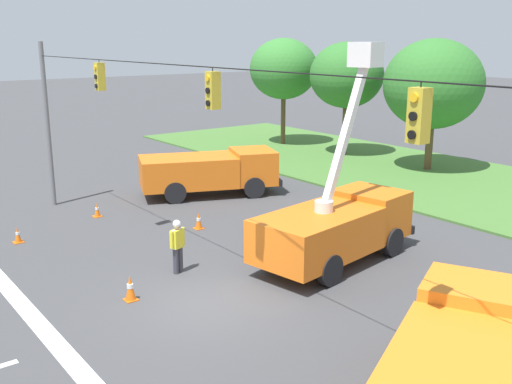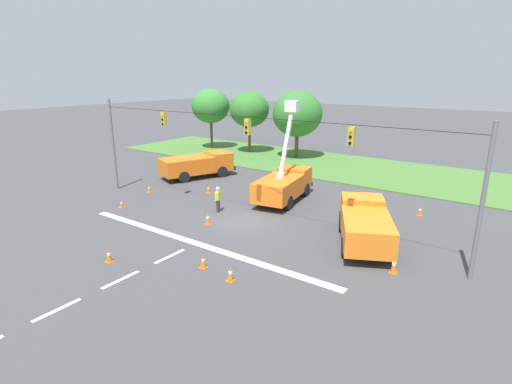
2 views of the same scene
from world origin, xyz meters
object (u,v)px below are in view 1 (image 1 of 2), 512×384
object	(u,v)px
tree_far_west	(284,69)
utility_truck_support_near	(464,366)
traffic_cone_far_right	(97,210)
traffic_cone_near_bucket	(18,235)
road_worker	(177,243)
traffic_cone_mid_right	(199,221)
utility_truck_bucket_lift	(337,222)
traffic_cone_mid_left	(130,288)
tree_west	(347,75)
tree_centre	(433,84)
utility_truck_support_far	(210,170)

from	to	relation	value
tree_far_west	utility_truck_support_near	bearing A→B (deg)	-33.27
tree_far_west	traffic_cone_far_right	distance (m)	20.26
utility_truck_support_near	traffic_cone_near_bucket	xyz separation A→B (m)	(-16.19, -3.81, -0.90)
utility_truck_support_near	traffic_cone_far_right	bearing A→B (deg)	-179.49
traffic_cone_far_right	traffic_cone_near_bucket	bearing A→B (deg)	-69.03
road_worker	traffic_cone_mid_right	distance (m)	4.65
utility_truck_bucket_lift	traffic_cone_mid_left	distance (m)	7.11
traffic_cone_mid_left	tree_west	bearing A→B (deg)	120.03
tree_centre	traffic_cone_near_bucket	bearing A→B (deg)	-93.37
tree_centre	road_worker	size ratio (longest dim) A/B	4.15
tree_west	traffic_cone_near_bucket	distance (m)	22.76
utility_truck_bucket_lift	utility_truck_support_near	distance (m)	8.82
tree_far_west	traffic_cone_far_right	bearing A→B (deg)	-63.15
utility_truck_bucket_lift	utility_truck_support_far	world-z (taller)	utility_truck_bucket_lift
traffic_cone_mid_right	traffic_cone_far_right	bearing A→B (deg)	-147.59
utility_truck_bucket_lift	traffic_cone_near_bucket	world-z (taller)	utility_truck_bucket_lift
traffic_cone_near_bucket	traffic_cone_far_right	xyz separation A→B (m)	(-1.40, 3.66, -0.00)
utility_truck_support_far	traffic_cone_mid_left	world-z (taller)	utility_truck_support_far
tree_west	utility_truck_support_near	world-z (taller)	tree_west
traffic_cone_mid_right	traffic_cone_near_bucket	bearing A→B (deg)	-112.82
utility_truck_support_near	traffic_cone_mid_right	bearing A→B (deg)	170.03
tree_centre	traffic_cone_far_right	distance (m)	19.38
utility_truck_support_near	road_worker	distance (m)	10.08
tree_west	traffic_cone_mid_right	size ratio (longest dim) A/B	10.56
tree_far_west	utility_truck_support_far	distance (m)	15.10
utility_truck_bucket_lift	traffic_cone_near_bucket	size ratio (longest dim) A/B	11.79
tree_centre	traffic_cone_near_bucket	xyz separation A→B (m)	(-1.31, -22.29, -4.58)
traffic_cone_mid_left	traffic_cone_far_right	xyz separation A→B (m)	(-8.54, 2.56, -0.10)
tree_west	tree_centre	world-z (taller)	tree_centre
utility_truck_support_near	traffic_cone_far_right	distance (m)	17.62
traffic_cone_mid_left	traffic_cone_near_bucket	world-z (taller)	traffic_cone_mid_left
tree_far_west	utility_truck_support_far	size ratio (longest dim) A/B	1.05
tree_centre	utility_truck_bucket_lift	xyz separation A→B (m)	(7.13, -14.27, -3.50)
utility_truck_bucket_lift	traffic_cone_mid_right	distance (m)	6.20
traffic_cone_mid_right	utility_truck_bucket_lift	bearing A→B (deg)	17.30
tree_far_west	road_worker	distance (m)	24.67
road_worker	traffic_cone_mid_right	world-z (taller)	road_worker
road_worker	traffic_cone_far_right	size ratio (longest dim) A/B	2.92
tree_west	utility_truck_support_near	distance (m)	27.86
utility_truck_bucket_lift	traffic_cone_near_bucket	bearing A→B (deg)	-136.47
utility_truck_support_near	traffic_cone_far_right	xyz separation A→B (m)	(-17.59, -0.16, -0.90)
utility_truck_support_near	traffic_cone_mid_right	world-z (taller)	utility_truck_support_near
utility_truck_support_near	traffic_cone_mid_left	bearing A→B (deg)	-163.31
utility_truck_support_near	utility_truck_support_far	bearing A→B (deg)	162.33
traffic_cone_far_right	traffic_cone_mid_right	bearing A→B (deg)	32.41
tree_west	traffic_cone_mid_right	distance (m)	17.84
traffic_cone_far_right	traffic_cone_mid_left	bearing A→B (deg)	-16.68
tree_far_west	utility_truck_bucket_lift	bearing A→B (deg)	-35.12
traffic_cone_mid_left	traffic_cone_mid_right	xyz separation A→B (m)	(-4.53, 5.10, -0.05)
utility_truck_support_near	utility_truck_support_far	world-z (taller)	utility_truck_support_near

